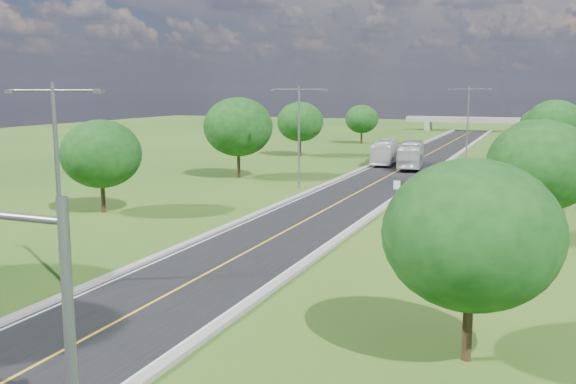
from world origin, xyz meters
The scene contains 22 objects.
ground centered at (0.00, 60.00, 0.00)m, with size 260.00×260.00×0.00m, color #214B15.
road centered at (0.00, 66.00, 0.03)m, with size 8.00×150.00×0.06m, color black.
curb_left centered at (-4.25, 66.00, 0.11)m, with size 0.50×150.00×0.22m, color gray.
curb_right centered at (4.25, 66.00, 0.11)m, with size 0.50×150.00×0.22m, color gray.
signal_mast centered at (3.68, -1.00, 4.91)m, with size 8.54×0.33×7.20m.
speed_limit_sign centered at (5.20, 37.98, 1.60)m, with size 0.55×0.09×2.40m.
overpass centered at (0.00, 140.00, 2.41)m, with size 30.00×3.00×3.20m.
streetlight_near_left centered at (-6.00, 12.00, 5.94)m, with size 5.90×0.25×10.00m.
streetlight_mid_left centered at (-6.00, 45.00, 5.94)m, with size 5.90×0.25×10.00m.
streetlight_far_right centered at (6.00, 78.00, 5.94)m, with size 5.90×0.25×10.00m.
tree_lb centered at (-16.00, 28.00, 4.64)m, with size 6.30×6.30×7.33m.
tree_lc centered at (-15.00, 50.00, 5.58)m, with size 7.56×7.56×8.79m.
tree_ld centered at (-17.00, 74.00, 4.95)m, with size 6.72×6.72×7.82m.
tree_le centered at (-14.50, 98.00, 4.33)m, with size 5.88×5.88×6.84m.
tree_ra centered at (14.00, 10.00, 4.64)m, with size 6.30×6.30×7.33m.
tree_rb centered at (16.00, 30.00, 4.95)m, with size 6.72×6.72×7.82m.
tree_rc centered at (15.00, 52.00, 4.33)m, with size 5.88×5.88×6.84m.
tree_rd centered at (17.00, 76.00, 5.27)m, with size 7.14×7.14×8.30m.
tree_re centered at (14.50, 100.00, 4.02)m, with size 5.46×5.46×6.35m.
tree_rf centered at (18.00, 120.00, 4.64)m, with size 6.30×6.30×7.33m.
bus_outbound centered at (0.80, 65.75, 1.61)m, with size 2.61×11.14×3.10m, color beige.
bus_inbound centered at (-3.20, 68.77, 1.55)m, with size 2.50×10.69×2.98m, color silver.
Camera 1 is at (16.26, -12.70, 9.69)m, focal length 40.00 mm.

